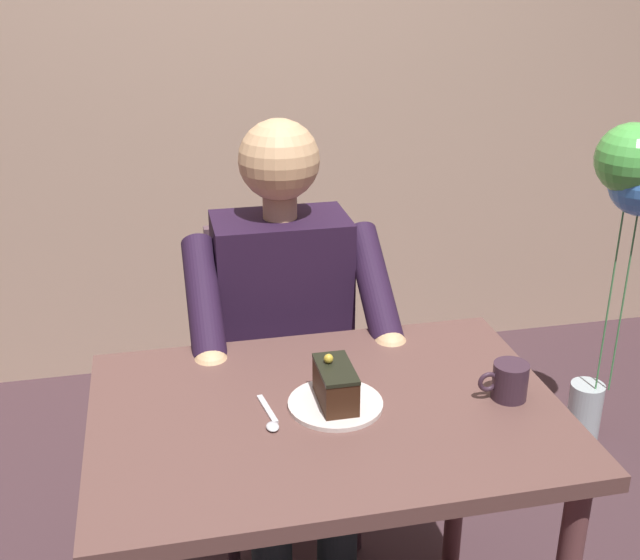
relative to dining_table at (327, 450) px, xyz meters
The scene contains 8 objects.
dining_table is the anchor object (origin of this frame).
chair 0.68m from the dining_table, 90.00° to the right, with size 0.42×0.42×0.90m.
seated_person 0.49m from the dining_table, 90.00° to the right, with size 0.53×0.58×1.25m.
dessert_plate 0.11m from the dining_table, 164.06° to the right, with size 0.20×0.20×0.01m, color silver.
cake_slice 0.16m from the dining_table, 163.37° to the right, with size 0.07×0.14×0.10m.
coffee_cup 0.42m from the dining_table, behind, with size 0.11×0.08×0.08m.
dessert_spoon 0.17m from the dining_table, ahead, with size 0.03×0.14×0.01m.
balloon_display 1.39m from the dining_table, 146.89° to the right, with size 0.26×0.23×1.15m.
Camera 1 is at (0.32, 1.38, 1.65)m, focal length 44.26 mm.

